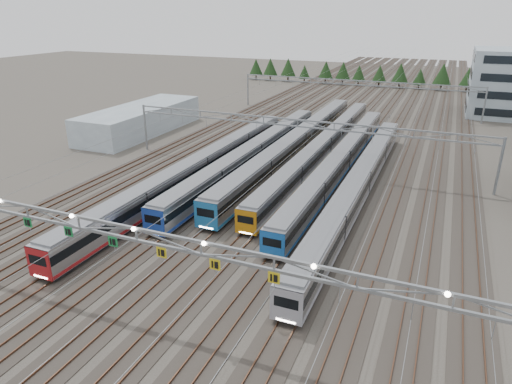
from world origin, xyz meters
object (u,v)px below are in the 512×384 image
at_px(train_a, 200,168).
at_px(train_b, 254,154).
at_px(gantry_mid, 298,129).
at_px(west_shed, 141,120).
at_px(train_c, 298,142).
at_px(train_e, 341,160).
at_px(gantry_near, 135,238).
at_px(gantry_far, 356,87).
at_px(train_d, 324,146).
at_px(train_f, 360,182).

height_order(train_a, train_b, train_b).
distance_m(gantry_mid, west_shed, 38.02).
distance_m(train_c, west_shed, 34.32).
bearing_deg(gantry_mid, train_e, 10.55).
height_order(train_b, train_c, train_c).
distance_m(gantry_near, gantry_far, 85.12).
xyz_separation_m(train_e, gantry_far, (-6.75, 43.74, 4.43)).
height_order(train_a, train_e, train_a).
bearing_deg(train_d, train_a, -126.17).
relative_size(train_b, gantry_far, 0.98).
xyz_separation_m(train_e, train_f, (4.50, -8.95, 0.05)).
height_order(train_e, west_shed, west_shed).
relative_size(train_a, gantry_far, 1.04).
bearing_deg(west_shed, gantry_far, 43.76).
distance_m(train_f, gantry_mid, 14.31).
relative_size(train_a, train_e, 0.98).
bearing_deg(train_e, train_a, -146.55).
bearing_deg(train_b, train_e, 10.40).
relative_size(gantry_near, gantry_far, 1.00).
bearing_deg(train_c, train_d, 4.63).
bearing_deg(train_d, train_b, -134.84).
bearing_deg(train_d, train_f, -59.89).
relative_size(train_c, gantry_mid, 1.17).
bearing_deg(train_b, gantry_mid, 10.25).
xyz_separation_m(gantry_near, gantry_far, (0.05, 85.12, -0.70)).
height_order(train_d, train_f, train_f).
bearing_deg(train_f, train_d, 120.11).
height_order(gantry_mid, gantry_far, same).
relative_size(train_e, gantry_near, 1.06).
bearing_deg(train_d, gantry_far, 93.46).
height_order(gantry_mid, west_shed, gantry_mid).
height_order(train_d, gantry_near, gantry_near).
xyz_separation_m(train_a, gantry_near, (11.20, -29.48, 5.05)).
relative_size(train_f, west_shed, 1.98).
distance_m(train_f, west_shed, 50.92).
bearing_deg(train_f, gantry_far, 102.05).
xyz_separation_m(train_b, gantry_mid, (6.75, 1.22, 4.34)).
height_order(train_e, gantry_near, gantry_near).
bearing_deg(gantry_mid, gantry_far, 90.00).
height_order(train_a, gantry_near, gantry_near).
xyz_separation_m(train_b, gantry_far, (6.75, 46.22, 4.34)).
bearing_deg(gantry_far, train_b, -98.31).
bearing_deg(gantry_near, gantry_mid, 89.93).
height_order(train_f, west_shed, west_shed).
bearing_deg(train_b, train_d, 45.16).
xyz_separation_m(gantry_mid, gantry_far, (0.00, 45.00, 0.00)).
bearing_deg(gantry_mid, gantry_near, -90.07).
distance_m(train_b, train_e, 13.73).
height_order(train_c, train_f, train_c).
relative_size(gantry_far, west_shed, 1.88).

